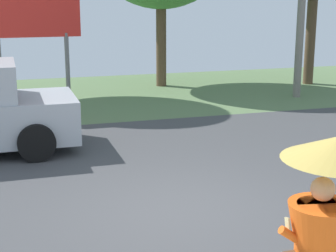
# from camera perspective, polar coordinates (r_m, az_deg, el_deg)

# --- Properties ---
(ground_plane) EXTENTS (40.00, 22.00, 0.20)m
(ground_plane) POSITION_cam_1_polar(r_m,az_deg,el_deg) (11.18, -3.22, -3.44)
(ground_plane) COLOR #424244
(monk_pedestrian) EXTENTS (1.11, 1.08, 2.13)m
(monk_pedestrian) POSITION_cam_1_polar(r_m,az_deg,el_deg) (5.20, 16.08, -11.06)
(monk_pedestrian) COLOR #E55B19
(monk_pedestrian) RESTS_ON ground_plane
(roadside_billboard) EXTENTS (2.60, 0.12, 3.50)m
(roadside_billboard) POSITION_cam_1_polar(r_m,az_deg,el_deg) (15.20, -14.19, 10.74)
(roadside_billboard) COLOR slate
(roadside_billboard) RESTS_ON ground_plane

